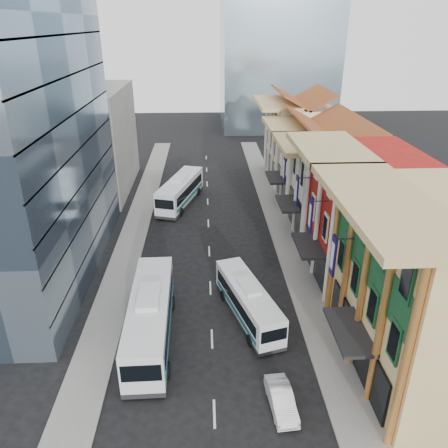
{
  "coord_description": "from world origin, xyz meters",
  "views": [
    {
      "loc": [
        -0.29,
        -18.43,
        21.86
      ],
      "look_at": [
        1.4,
        18.53,
        4.73
      ],
      "focal_mm": 35.0,
      "sensor_mm": 36.0,
      "label": 1
    }
  ],
  "objects_px": {
    "shophouse_tan": "(426,289)",
    "sedan_right": "(281,399)",
    "sedan_left": "(146,353)",
    "bus_right": "(248,301)",
    "bus_left_far": "(180,190)",
    "bus_left_near": "(150,316)",
    "office_tower": "(2,113)"
  },
  "relations": [
    {
      "from": "shophouse_tan",
      "to": "sedan_right",
      "type": "relative_size",
      "value": 3.56
    },
    {
      "from": "sedan_left",
      "to": "sedan_right",
      "type": "bearing_deg",
      "value": -28.76
    },
    {
      "from": "shophouse_tan",
      "to": "sedan_left",
      "type": "xyz_separation_m",
      "value": [
        -18.65,
        0.84,
        -5.28
      ]
    },
    {
      "from": "shophouse_tan",
      "to": "bus_right",
      "type": "height_order",
      "value": "shophouse_tan"
    },
    {
      "from": "bus_left_far",
      "to": "sedan_left",
      "type": "distance_m",
      "value": 29.59
    },
    {
      "from": "bus_left_near",
      "to": "bus_left_far",
      "type": "bearing_deg",
      "value": 86.78
    },
    {
      "from": "office_tower",
      "to": "sedan_right",
      "type": "distance_m",
      "value": 31.09
    },
    {
      "from": "bus_left_near",
      "to": "bus_right",
      "type": "distance_m",
      "value": 7.87
    },
    {
      "from": "office_tower",
      "to": "bus_right",
      "type": "height_order",
      "value": "office_tower"
    },
    {
      "from": "bus_left_near",
      "to": "sedan_left",
      "type": "bearing_deg",
      "value": -93.47
    },
    {
      "from": "office_tower",
      "to": "sedan_right",
      "type": "height_order",
      "value": "office_tower"
    },
    {
      "from": "bus_right",
      "to": "bus_left_near",
      "type": "bearing_deg",
      "value": -179.52
    },
    {
      "from": "shophouse_tan",
      "to": "office_tower",
      "type": "height_order",
      "value": "office_tower"
    },
    {
      "from": "bus_right",
      "to": "sedan_right",
      "type": "distance_m",
      "value": 9.39
    },
    {
      "from": "bus_left_far",
      "to": "sedan_right",
      "type": "height_order",
      "value": "bus_left_far"
    },
    {
      "from": "shophouse_tan",
      "to": "bus_left_far",
      "type": "bearing_deg",
      "value": 120.0
    },
    {
      "from": "shophouse_tan",
      "to": "bus_left_far",
      "type": "height_order",
      "value": "shophouse_tan"
    },
    {
      "from": "bus_right",
      "to": "sedan_right",
      "type": "bearing_deg",
      "value": -99.0
    },
    {
      "from": "sedan_left",
      "to": "bus_left_near",
      "type": "bearing_deg",
      "value": 86.03
    },
    {
      "from": "bus_left_far",
      "to": "sedan_left",
      "type": "xyz_separation_m",
      "value": [
        -1.11,
        -29.55,
        -1.17
      ]
    },
    {
      "from": "bus_left_near",
      "to": "bus_left_far",
      "type": "distance_m",
      "value": 27.09
    },
    {
      "from": "bus_right",
      "to": "sedan_left",
      "type": "xyz_separation_m",
      "value": [
        -7.63,
        -4.75,
        -0.85
      ]
    },
    {
      "from": "bus_left_far",
      "to": "sedan_left",
      "type": "bearing_deg",
      "value": -75.74
    },
    {
      "from": "sedan_left",
      "to": "sedan_right",
      "type": "height_order",
      "value": "sedan_left"
    },
    {
      "from": "shophouse_tan",
      "to": "sedan_left",
      "type": "distance_m",
      "value": 19.4
    },
    {
      "from": "shophouse_tan",
      "to": "office_tower",
      "type": "bearing_deg",
      "value": 155.7
    },
    {
      "from": "bus_right",
      "to": "shophouse_tan",
      "type": "bearing_deg",
      "value": -43.17
    },
    {
      "from": "office_tower",
      "to": "bus_right",
      "type": "relative_size",
      "value": 3.05
    },
    {
      "from": "sedan_right",
      "to": "sedan_left",
      "type": "bearing_deg",
      "value": 147.68
    },
    {
      "from": "office_tower",
      "to": "bus_left_far",
      "type": "relative_size",
      "value": 2.54
    },
    {
      "from": "bus_left_near",
      "to": "sedan_right",
      "type": "xyz_separation_m",
      "value": [
        8.71,
        -7.0,
        -1.35
      ]
    },
    {
      "from": "bus_left_near",
      "to": "bus_right",
      "type": "relative_size",
      "value": 1.27
    }
  ]
}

